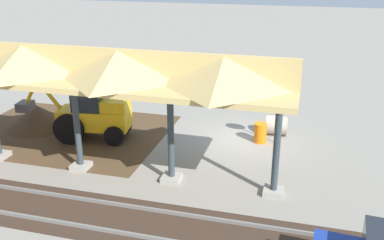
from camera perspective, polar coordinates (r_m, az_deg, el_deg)
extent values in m
plane|color=gray|center=(19.82, 6.52, -2.64)|extent=(120.00, 120.00, 0.00)
cube|color=#4C3823|center=(21.42, -16.38, -1.54)|extent=(9.43, 7.00, 0.01)
cube|color=#9E998E|center=(15.62, 10.79, -9.34)|extent=(0.70, 0.70, 0.20)
cylinder|color=#2D383D|center=(14.85, 11.23, -3.65)|extent=(0.24, 0.24, 3.60)
cube|color=#9E998E|center=(16.23, -2.73, -7.72)|extent=(0.70, 0.70, 0.20)
cylinder|color=#2D383D|center=(15.49, -2.84, -2.19)|extent=(0.24, 0.24, 3.60)
cube|color=#9E998E|center=(17.65, -14.58, -5.95)|extent=(0.70, 0.70, 0.20)
cylinder|color=#2D383D|center=(16.97, -15.09, -0.81)|extent=(0.24, 0.24, 3.60)
cube|color=#9E998E|center=(19.71, -24.25, -4.30)|extent=(0.70, 0.70, 0.20)
cube|color=tan|center=(15.53, -9.65, 5.02)|extent=(12.55, 3.20, 0.20)
cube|color=tan|center=(15.36, -9.80, 7.35)|extent=(12.55, 0.20, 1.10)
pyramid|color=tan|center=(14.22, 4.30, 6.52)|extent=(3.41, 3.20, 1.10)
pyramid|color=tan|center=(15.36, -9.80, 7.35)|extent=(3.41, 3.20, 1.10)
pyramid|color=tan|center=(17.28, -21.40, 7.71)|extent=(3.41, 3.20, 1.10)
cube|color=slate|center=(13.98, 2.10, -12.99)|extent=(60.00, 0.08, 0.15)
cube|color=#38281E|center=(13.44, 1.37, -14.86)|extent=(60.00, 2.58, 0.03)
cylinder|color=gray|center=(19.24, 11.71, 0.09)|extent=(0.06, 0.06, 2.36)
cylinder|color=red|center=(18.92, 11.92, 2.89)|extent=(0.68, 0.40, 0.76)
cube|color=#EAB214|center=(20.02, -12.87, 0.19)|extent=(3.36, 1.75, 0.90)
cube|color=#1E262D|center=(19.72, -13.69, 3.34)|extent=(1.46, 1.35, 1.40)
cube|color=#EAB214|center=(19.48, -10.19, 1.99)|extent=(1.30, 1.25, 0.50)
cylinder|color=black|center=(21.07, -14.65, 0.29)|extent=(1.43, 0.50, 1.40)
cylinder|color=black|center=(19.84, -16.09, -1.15)|extent=(1.43, 0.50, 1.40)
cylinder|color=black|center=(20.46, -9.30, -0.66)|extent=(0.93, 0.43, 0.90)
cylinder|color=black|center=(19.31, -10.32, -2.07)|extent=(0.93, 0.43, 0.90)
cylinder|color=#EAB214|center=(20.45, -18.58, 3.32)|extent=(1.08, 0.33, 1.41)
cylinder|color=#EAB214|center=(20.81, -20.66, 3.38)|extent=(0.90, 0.29, 1.37)
cube|color=#47474C|center=(21.17, -21.34, 1.73)|extent=(0.71, 0.88, 0.40)
cone|color=#4C3823|center=(22.56, -19.74, -0.81)|extent=(6.20, 6.20, 2.23)
cylinder|color=#9E9384|center=(20.54, 11.22, -0.69)|extent=(1.02, 0.95, 0.91)
cylinder|color=black|center=(20.55, 9.85, -0.58)|extent=(0.05, 0.59, 0.59)
cylinder|color=orange|center=(19.54, 9.09, -1.70)|extent=(0.56, 0.56, 0.90)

